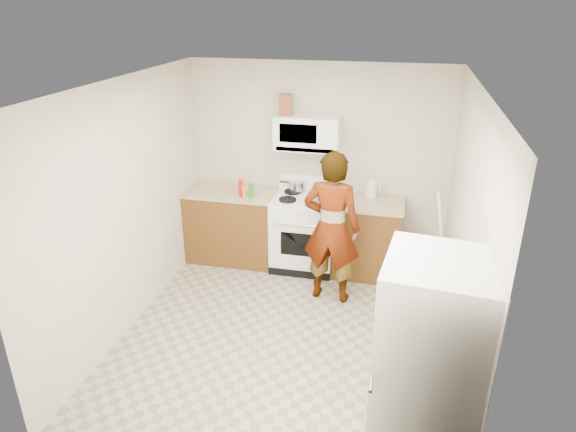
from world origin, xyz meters
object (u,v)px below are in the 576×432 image
(microwave, at_px, (308,133))
(fridge, at_px, (430,374))
(person, at_px, (331,228))
(kettle, at_px, (371,189))
(gas_range, at_px, (304,231))
(saucepan, at_px, (297,186))

(microwave, bearing_deg, fridge, -64.51)
(person, distance_m, kettle, 0.96)
(gas_range, relative_size, microwave, 1.49)
(gas_range, distance_m, person, 0.88)
(microwave, bearing_deg, gas_range, -90.00)
(microwave, height_order, fridge, microwave)
(saucepan, bearing_deg, kettle, 1.51)
(gas_range, distance_m, microwave, 1.22)
(fridge, bearing_deg, gas_range, 122.68)
(person, height_order, fridge, person)
(gas_range, bearing_deg, kettle, 14.83)
(saucepan, bearing_deg, person, -56.40)
(kettle, xyz_separation_m, saucepan, (-0.92, -0.02, -0.02))
(gas_range, xyz_separation_m, kettle, (0.78, 0.21, 0.54))
(microwave, bearing_deg, saucepan, 158.73)
(fridge, height_order, saucepan, fridge)
(fridge, bearing_deg, microwave, 121.69)
(microwave, xyz_separation_m, saucepan, (-0.14, 0.05, -0.69))
(microwave, xyz_separation_m, fridge, (1.41, -2.96, -0.85))
(gas_range, xyz_separation_m, fridge, (1.41, -2.83, 0.36))
(kettle, bearing_deg, microwave, 168.30)
(microwave, distance_m, fridge, 3.39)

